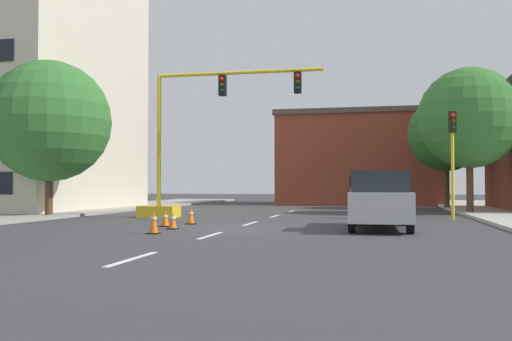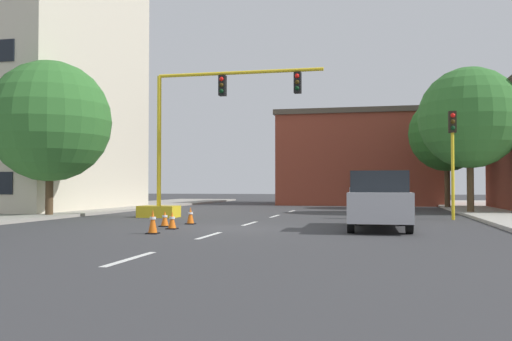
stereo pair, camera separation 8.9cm
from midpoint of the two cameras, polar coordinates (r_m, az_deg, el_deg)
name	(u,v)px [view 1 (the left image)]	position (r m, az deg, el deg)	size (l,w,h in m)	color
ground_plane	(235,228)	(19.93, -2.31, -5.89)	(160.00, 160.00, 0.00)	#38383A
sidewalk_left	(53,212)	(32.20, -20.04, -4.01)	(6.00, 56.00, 0.14)	#9E998E
lane_stripe_seg_1	(132,259)	(11.92, -12.66, -8.76)	(0.16, 2.40, 0.01)	silver
lane_stripe_seg_2	(210,236)	(17.05, -4.84, -6.60)	(0.16, 2.40, 0.01)	silver
lane_stripe_seg_3	(250,223)	(22.35, -0.71, -5.41)	(0.16, 2.40, 0.01)	silver
lane_stripe_seg_4	(275,216)	(27.73, 1.82, -4.66)	(0.16, 2.40, 0.01)	silver
lane_stripe_seg_5	(291,211)	(33.15, 3.53, -4.15)	(0.16, 2.40, 0.01)	silver
building_brick_center	(359,159)	(46.69, 10.39, 1.12)	(12.67, 10.01, 7.30)	brown
traffic_signal_gantry	(181,170)	(26.69, -7.75, 0.01)	(8.75, 1.20, 6.83)	yellow
traffic_light_pole_right	(452,140)	(26.28, 19.25, 2.95)	(0.32, 0.47, 4.80)	yellow
tree_right_far	(446,134)	(38.23, 18.71, 3.55)	(4.86, 4.86, 7.29)	#4C3823
tree_left_near	(50,121)	(28.36, -20.31, 4.72)	(5.72, 5.72, 7.42)	#4C3823
tree_right_mid	(469,118)	(31.73, 20.78, 5.01)	(5.34, 5.34, 7.76)	#4C3823
pickup_truck_silver	(379,201)	(19.91, 12.30, -3.05)	(2.09, 5.43, 1.99)	#BCBCC1
traffic_cone_roadside_a	(165,219)	(20.92, -9.32, -4.86)	(0.36, 0.36, 0.59)	black
traffic_cone_roadside_b	(154,222)	(17.86, -10.50, -5.15)	(0.36, 0.36, 0.77)	black
traffic_cone_roadside_c	(173,221)	(19.70, -8.58, -5.05)	(0.36, 0.36, 0.61)	black
traffic_cone_roadside_d	(191,216)	(22.11, -6.75, -4.59)	(0.36, 0.36, 0.67)	black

